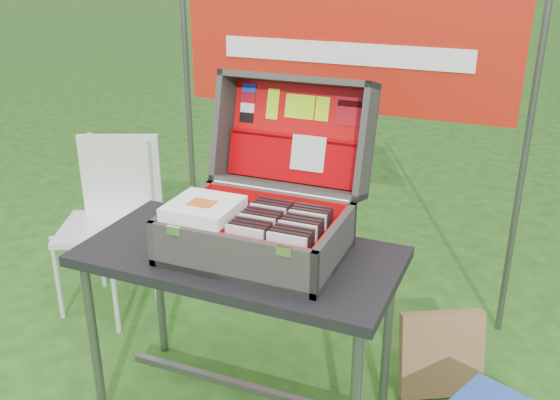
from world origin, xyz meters
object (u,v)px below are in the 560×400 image
at_px(suitcase, 262,175).
at_px(chair, 103,231).
at_px(table, 241,335).
at_px(cardboard_box, 441,354).

relative_size(suitcase, chair, 0.70).
bearing_deg(suitcase, table, -135.23).
distance_m(table, chair, 1.08).
height_order(suitcase, cardboard_box, suitcase).
bearing_deg(chair, cardboard_box, -23.46).
distance_m(table, suitcase, 0.65).
relative_size(table, cardboard_box, 3.16).
bearing_deg(table, cardboard_box, 31.72).
xyz_separation_m(suitcase, chair, (-1.05, 0.38, -0.57)).
bearing_deg(chair, table, -47.31).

